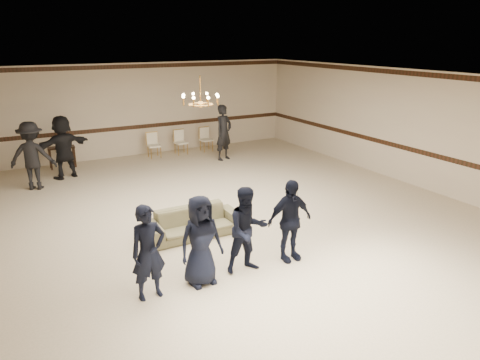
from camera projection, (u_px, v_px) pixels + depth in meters
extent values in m
cube|color=beige|center=(221.00, 222.00, 10.32)|extent=(12.00, 14.00, 0.01)
cube|color=#31221B|center=(220.00, 79.00, 9.36)|extent=(12.00, 14.00, 0.01)
cube|color=beige|center=(131.00, 110.00, 15.69)|extent=(12.00, 0.01, 3.20)
cube|color=beige|center=(413.00, 128.00, 12.59)|extent=(0.01, 14.00, 3.20)
cube|color=#341A0F|center=(132.00, 127.00, 15.86)|extent=(12.00, 0.02, 0.14)
cube|color=#341A0F|center=(128.00, 67.00, 15.23)|extent=(12.00, 0.02, 0.14)
imported|color=black|center=(148.00, 252.00, 7.12)|extent=(0.60, 0.42, 1.58)
imported|color=black|center=(201.00, 241.00, 7.53)|extent=(0.80, 0.55, 1.58)
imported|color=black|center=(248.00, 230.00, 7.95)|extent=(0.81, 0.66, 1.58)
imported|color=black|center=(290.00, 221.00, 8.36)|extent=(0.93, 0.40, 1.58)
imported|color=#686045|center=(194.00, 222.00, 9.54)|extent=(2.00, 0.79, 0.58)
imported|color=black|center=(32.00, 156.00, 12.30)|extent=(1.39, 1.10, 1.88)
imported|color=black|center=(63.00, 147.00, 13.30)|extent=(1.83, 1.07, 1.88)
imported|color=black|center=(224.00, 133.00, 15.30)|extent=(0.80, 0.67, 1.88)
cube|color=black|center=(62.00, 157.00, 14.52)|extent=(0.84, 0.41, 0.69)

